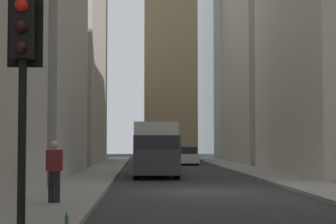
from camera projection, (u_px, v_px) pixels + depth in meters
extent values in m
plane|color=#302D30|center=(200.00, 192.00, 21.51)|extent=(135.00, 135.00, 0.00)
cube|color=gray|center=(76.00, 190.00, 21.32)|extent=(90.00, 2.20, 0.14)
cube|color=gray|center=(321.00, 189.00, 21.71)|extent=(90.00, 2.20, 0.14)
cube|color=#A8A091|center=(42.00, 47.00, 49.66)|extent=(17.82, 10.00, 19.58)
cube|color=#9E8966|center=(170.00, 51.00, 58.35)|extent=(5.05, 5.05, 21.71)
cube|color=silver|center=(155.00, 147.00, 31.77)|extent=(4.60, 2.25, 2.60)
cube|color=#38383D|center=(157.00, 155.00, 28.56)|extent=(1.90, 2.25, 1.90)
cube|color=black|center=(157.00, 142.00, 28.59)|extent=(1.92, 2.09, 0.64)
cylinder|color=black|center=(177.00, 170.00, 28.57)|extent=(0.88, 0.28, 0.88)
cylinder|color=black|center=(136.00, 170.00, 28.48)|extent=(0.88, 0.28, 0.88)
cylinder|color=black|center=(172.00, 166.00, 33.16)|extent=(0.88, 0.28, 0.88)
cylinder|color=black|center=(137.00, 166.00, 33.07)|extent=(0.88, 0.28, 0.88)
cube|color=silver|center=(186.00, 158.00, 46.94)|extent=(4.30, 1.78, 0.70)
cube|color=black|center=(186.00, 150.00, 46.77)|extent=(2.10, 1.58, 0.54)
cylinder|color=black|center=(194.00, 160.00, 48.31)|extent=(0.64, 0.22, 0.64)
cylinder|color=black|center=(175.00, 160.00, 48.24)|extent=(0.64, 0.22, 0.64)
cylinder|color=black|center=(197.00, 161.00, 45.61)|extent=(0.64, 0.22, 0.64)
cylinder|color=black|center=(177.00, 161.00, 45.55)|extent=(0.64, 0.22, 0.64)
cylinder|color=black|center=(22.00, 159.00, 8.48)|extent=(0.12, 0.12, 2.88)
cube|color=black|center=(23.00, 28.00, 8.58)|extent=(0.28, 0.32, 0.90)
cube|color=black|center=(25.00, 30.00, 8.73)|extent=(0.03, 0.52, 1.10)
sphere|color=red|center=(21.00, 6.00, 8.43)|extent=(0.20, 0.20, 0.20)
sphere|color=black|center=(21.00, 26.00, 8.42)|extent=(0.20, 0.20, 0.20)
sphere|color=black|center=(21.00, 47.00, 8.40)|extent=(0.20, 0.20, 0.20)
cylinder|color=black|center=(57.00, 187.00, 16.37)|extent=(0.16, 0.16, 0.88)
cylinder|color=black|center=(51.00, 187.00, 16.36)|extent=(0.16, 0.16, 0.88)
cube|color=maroon|center=(54.00, 160.00, 16.40)|extent=(0.26, 0.44, 0.58)
sphere|color=beige|center=(55.00, 144.00, 16.43)|extent=(0.22, 0.22, 0.22)
cylinder|color=#236033|center=(66.00, 221.00, 11.75)|extent=(0.07, 0.07, 0.20)
cylinder|color=#236033|center=(66.00, 214.00, 11.75)|extent=(0.03, 0.03, 0.07)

